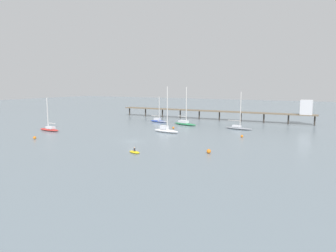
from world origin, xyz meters
The scene contains 12 objects.
ground_plane centered at (0.00, 0.00, 0.00)m, with size 400.00×400.00×0.00m, color slate.
pier centered at (13.24, 49.68, 4.17)m, with size 72.72×4.72×8.06m.
sailboat_red centered at (-29.88, 2.26, 0.60)m, with size 7.72×2.51×9.33m.
sailboat_green centered at (-1.68, 31.89, 0.70)m, with size 9.43×4.89×12.18m.
sailboat_gray centered at (16.26, 30.53, 0.61)m, with size 8.43×3.40×10.92m.
sailboat_white centered at (0.41, 15.32, 0.80)m, with size 8.06×2.87×12.47m.
sailboat_blue centered at (-12.98, 34.34, 0.63)m, with size 7.14×2.63×8.81m.
dinghy_yellow centered at (7.25, -9.82, 0.21)m, with size 3.12×2.19×1.14m.
mooring_buoy_inner centered at (20.88, 17.05, 0.33)m, with size 0.66×0.66×0.66m, color orange.
mooring_buoy_mid centered at (-0.85, 22.26, 0.33)m, with size 0.65×0.65×0.65m, color orange.
mooring_buoy_outer centered at (19.99, -3.49, 0.42)m, with size 0.84×0.84×0.84m, color orange.
mooring_buoy_near centered at (-22.29, -8.78, 0.36)m, with size 0.72×0.72×0.72m, color orange.
Camera 1 is at (40.63, -58.44, 13.21)m, focal length 33.31 mm.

